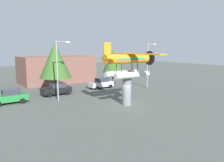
{
  "coord_description": "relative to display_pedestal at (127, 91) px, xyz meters",
  "views": [
    {
      "loc": [
        -16.58,
        -19.72,
        6.78
      ],
      "look_at": [
        0.0,
        3.0,
        2.54
      ],
      "focal_mm": 35.08,
      "sensor_mm": 36.0,
      "label": 1
    }
  ],
  "objects": [
    {
      "name": "ground_plane",
      "position": [
        0.0,
        0.0,
        -1.7
      ],
      "size": [
        140.0,
        140.0,
        0.0
      ],
      "primitive_type": "plane",
      "color": "#4C514C"
    },
    {
      "name": "streetlight_secondary",
      "position": [
        10.57,
        6.89,
        2.72
      ],
      "size": [
        1.84,
        0.28,
        7.58
      ],
      "color": "gray",
      "rests_on": "ground"
    },
    {
      "name": "car_far_silver",
      "position": [
        3.64,
        11.11,
        -0.82
      ],
      "size": [
        4.2,
        2.02,
        1.76
      ],
      "rotation": [
        0.0,
        0.0,
        3.14
      ],
      "color": "silver",
      "rests_on": "ground"
    },
    {
      "name": "floatplane_monument",
      "position": [
        0.13,
        -0.0,
        3.37
      ],
      "size": [
        6.93,
        10.42,
        4.0
      ],
      "rotation": [
        0.0,
        0.0,
        -0.02
      ],
      "color": "silver",
      "rests_on": "display_pedestal"
    },
    {
      "name": "tree_center_back",
      "position": [
        6.91,
        12.13,
        2.84
      ],
      "size": [
        3.85,
        3.85,
        6.69
      ],
      "color": "brown",
      "rests_on": "ground"
    },
    {
      "name": "display_pedestal",
      "position": [
        0.0,
        0.0,
        0.0
      ],
      "size": [
        1.1,
        1.1,
        3.39
      ],
      "primitive_type": "cylinder",
      "color": "slate",
      "rests_on": "ground"
    },
    {
      "name": "streetlight_primary",
      "position": [
        -5.65,
        6.86,
        2.79
      ],
      "size": [
        1.84,
        0.28,
        7.71
      ],
      "color": "gray",
      "rests_on": "ground"
    },
    {
      "name": "storefront_building",
      "position": [
        0.2,
        22.0,
        0.89
      ],
      "size": [
        13.86,
        7.68,
        5.17
      ],
      "primitive_type": "cube",
      "color": "brown",
      "rests_on": "ground"
    },
    {
      "name": "car_near_green",
      "position": [
        -11.26,
        8.96,
        -0.82
      ],
      "size": [
        4.2,
        2.02,
        1.76
      ],
      "rotation": [
        0.0,
        0.0,
        3.14
      ],
      "color": "#237A38",
      "rests_on": "ground"
    },
    {
      "name": "tree_east",
      "position": [
        -3.87,
        12.47,
        3.21
      ],
      "size": [
        4.82,
        4.82,
        7.6
      ],
      "color": "brown",
      "rests_on": "ground"
    },
    {
      "name": "car_mid_black",
      "position": [
        -4.64,
        10.32,
        -0.82
      ],
      "size": [
        4.2,
        2.02,
        1.76
      ],
      "rotation": [
        0.0,
        0.0,
        3.14
      ],
      "color": "black",
      "rests_on": "ground"
    }
  ]
}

